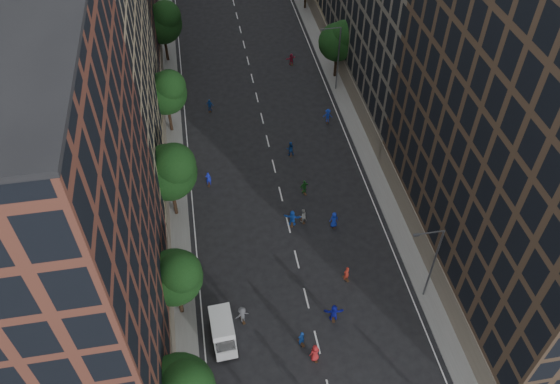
{
  "coord_description": "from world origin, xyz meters",
  "views": [
    {
      "loc": [
        -7.17,
        -13.66,
        42.1
      ],
      "look_at": [
        -0.36,
        25.35,
        2.0
      ],
      "focal_mm": 35.0,
      "sensor_mm": 36.0,
      "label": 1
    }
  ],
  "objects_px": {
    "cargo_van": "(223,331)",
    "skater_1": "(301,338)",
    "streetlamp_far": "(337,55)",
    "streetlamp_near": "(432,261)"
  },
  "relations": [
    {
      "from": "cargo_van",
      "to": "skater_1",
      "type": "distance_m",
      "value": 6.64
    },
    {
      "from": "cargo_van",
      "to": "skater_1",
      "type": "bearing_deg",
      "value": -16.95
    },
    {
      "from": "streetlamp_near",
      "to": "streetlamp_far",
      "type": "relative_size",
      "value": 1.0
    },
    {
      "from": "streetlamp_far",
      "to": "skater_1",
      "type": "height_order",
      "value": "streetlamp_far"
    },
    {
      "from": "streetlamp_far",
      "to": "skater_1",
      "type": "distance_m",
      "value": 38.0
    },
    {
      "from": "streetlamp_far",
      "to": "cargo_van",
      "type": "distance_m",
      "value": 39.0
    },
    {
      "from": "skater_1",
      "to": "streetlamp_near",
      "type": "bearing_deg",
      "value": 169.86
    },
    {
      "from": "streetlamp_near",
      "to": "skater_1",
      "type": "height_order",
      "value": "streetlamp_near"
    },
    {
      "from": "streetlamp_near",
      "to": "streetlamp_far",
      "type": "xyz_separation_m",
      "value": [
        0.0,
        33.0,
        0.0
      ]
    },
    {
      "from": "streetlamp_near",
      "to": "skater_1",
      "type": "distance_m",
      "value": 12.84
    }
  ]
}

